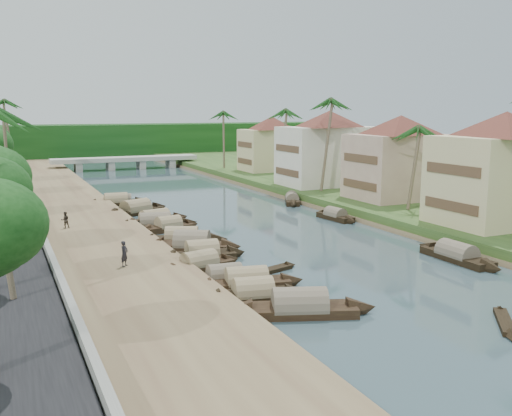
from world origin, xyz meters
name	(u,v)px	position (x,y,z in m)	size (l,w,h in m)	color
ground	(311,251)	(0.00, 0.00, 0.00)	(220.00, 220.00, 0.00)	#34494F
left_bank	(77,220)	(-16.00, 20.00, 0.40)	(10.00, 180.00, 0.80)	brown
right_bank	(361,196)	(19.00, 20.00, 0.60)	(16.00, 180.00, 1.20)	#2B471C
retaining_wall	(33,214)	(-20.20, 20.00, 1.35)	(0.40, 180.00, 1.10)	slate
treeline	(100,141)	(0.00, 100.00, 4.00)	(120.00, 14.00, 8.00)	#0F360E
bridge	(126,160)	(0.00, 72.00, 1.72)	(28.00, 4.00, 2.40)	#A0A095
building_near	(503,167)	(18.99, -2.00, 6.38)	(14.85, 14.85, 10.20)	#C8B886
building_mid	(399,156)	(19.99, 14.00, 6.13)	(14.11, 14.11, 9.70)	tan
building_far	(329,147)	(18.99, 28.00, 6.38)	(15.59, 15.59, 10.20)	silver
building_distant	(272,143)	(19.99, 48.00, 5.88)	(12.62, 12.62, 9.20)	#C8B886
sampan_0	(300,308)	(-8.03, -12.63, 0.42)	(9.17, 4.89, 2.37)	black
sampan_1	(253,294)	(-9.42, -9.29, 0.41)	(7.25, 2.94, 2.12)	black
sampan_2	(247,282)	(-8.82, -6.91, 0.41)	(8.10, 3.20, 2.11)	black
sampan_3	(225,277)	(-9.69, -5.22, 0.40)	(6.76, 1.90, 1.85)	black
sampan_4	(199,265)	(-10.21, -1.52, 0.41)	(7.35, 3.08, 2.07)	black
sampan_5	(202,254)	(-9.03, 1.23, 0.42)	(7.39, 2.60, 2.30)	black
sampan_6	(192,245)	(-8.75, 4.58, 0.42)	(8.36, 5.89, 2.50)	black
sampan_7	(182,239)	(-8.84, 7.13, 0.42)	(8.29, 4.81, 2.21)	black
sampan_8	(169,227)	(-8.43, 12.70, 0.41)	(6.83, 2.78, 2.08)	black
sampan_9	(155,223)	(-9.22, 14.88, 0.41)	(8.80, 3.38, 2.19)	black
sampan_10	(155,220)	(-8.79, 16.47, 0.42)	(8.32, 3.84, 2.25)	black
sampan_11	(136,210)	(-9.26, 22.92, 0.42)	(8.87, 5.35, 2.50)	black
sampan_12	(121,201)	(-9.51, 30.06, 0.40)	(7.72, 2.74, 1.86)	black
sampan_13	(116,202)	(-10.11, 29.94, 0.42)	(8.10, 2.25, 2.20)	black
sampan_14	(457,256)	(8.78, -7.34, 0.41)	(1.91, 8.94, 2.17)	black
sampan_15	(335,216)	(9.24, 10.76, 0.40)	(2.04, 6.74, 1.84)	black
sampan_16	(292,200)	(10.26, 22.31, 0.41)	(4.67, 7.72, 1.95)	black
canoe_0	(505,322)	(1.47, -18.55, 0.10)	(4.03, 4.61, 0.72)	black
canoe_1	(269,271)	(-5.86, -4.18, 0.10)	(5.46, 2.44, 0.88)	black
canoe_2	(156,222)	(-8.56, 17.09, 0.10)	(6.01, 1.92, 0.87)	black
palm_1	(413,130)	(16.00, 7.01, 9.49)	(3.20, 3.20, 10.01)	#6F5F4A
palm_2	(325,102)	(15.00, 22.75, 12.45)	(3.20, 3.20, 13.08)	#6F5F4A
palm_3	(282,112)	(16.00, 36.58, 11.17)	(3.20, 3.20, 11.75)	#6F5F4A
palm_6	(4,115)	(-22.00, 28.56, 10.97)	(3.20, 3.20, 11.35)	#6F5F4A
palm_7	(224,114)	(14.00, 55.06, 10.81)	(3.20, 3.20, 11.39)	#6F5F4A
palm_8	(9,102)	(-20.50, 61.97, 12.66)	(3.20, 3.20, 13.10)	#6F5F4A
tree_6	(349,147)	(24.00, 30.53, 6.07)	(4.62, 4.62, 6.86)	#453527
person_near	(124,254)	(-15.51, -1.03, 1.70)	(0.65, 0.43, 1.79)	black
person_far	(65,220)	(-17.75, 14.18, 1.56)	(0.74, 0.57, 1.52)	#2C261F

